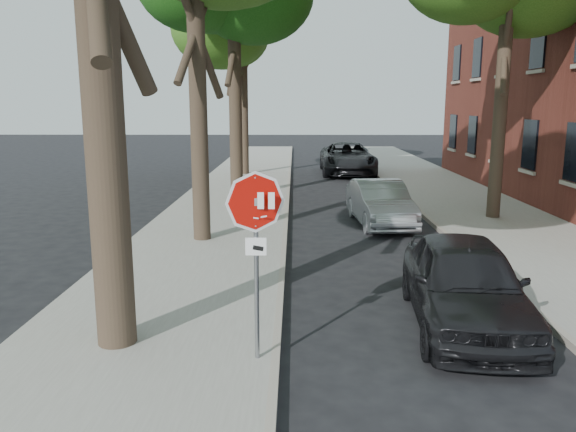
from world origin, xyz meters
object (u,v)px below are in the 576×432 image
tree_far (243,27)px  car_b (380,203)px  stop_sign (256,229)px  car_a (464,283)px  car_d (347,158)px

tree_far → car_b: tree_far is taller
stop_sign → car_b: bearing=71.8°
car_a → car_b: 7.82m
car_b → car_d: size_ratio=0.69×
stop_sign → car_b: 9.92m
tree_far → car_b: (5.09, -11.79, -6.55)m
car_a → car_b: bearing=96.5°
stop_sign → car_b: size_ratio=0.65×
stop_sign → tree_far: (-2.02, 21.14, 5.26)m
car_d → car_a: bearing=-89.4°
car_b → car_d: (0.18, 12.62, 0.15)m
stop_sign → tree_far: bearing=95.5°
tree_far → car_b: 14.42m
car_a → car_d: 20.44m
tree_far → car_d: tree_far is taller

